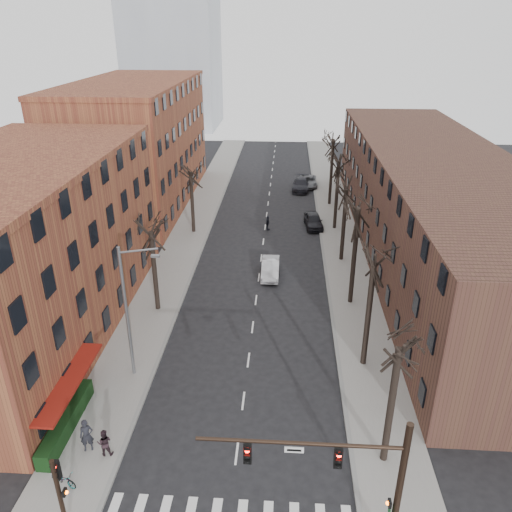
% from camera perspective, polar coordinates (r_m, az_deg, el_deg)
% --- Properties ---
extents(sidewalk_left, '(4.00, 90.00, 0.15)m').
position_cam_1_polar(sidewalk_left, '(55.18, -7.34, 3.16)').
color(sidewalk_left, gray).
rests_on(sidewalk_left, ground).
extents(sidewalk_right, '(4.00, 90.00, 0.15)m').
position_cam_1_polar(sidewalk_right, '(54.53, 9.44, 2.75)').
color(sidewalk_right, gray).
rests_on(sidewalk_right, ground).
extents(building_left_near, '(12.00, 26.00, 12.00)m').
position_cam_1_polar(building_left_near, '(38.17, -25.26, 0.22)').
color(building_left_near, brown).
rests_on(building_left_near, ground).
extents(building_left_far, '(12.00, 28.00, 14.00)m').
position_cam_1_polar(building_left_far, '(63.42, -13.48, 12.14)').
color(building_left_far, brown).
rests_on(building_left_far, ground).
extents(building_right, '(12.00, 50.00, 10.00)m').
position_cam_1_polar(building_right, '(49.75, 19.58, 5.47)').
color(building_right, '#4A2E22').
rests_on(building_right, ground).
extents(awning_left, '(1.20, 7.00, 0.15)m').
position_cam_1_polar(awning_left, '(31.73, -19.78, -16.99)').
color(awning_left, maroon).
rests_on(awning_left, ground).
extents(hedge, '(0.80, 6.00, 1.00)m').
position_cam_1_polar(hedge, '(30.68, -20.85, -17.26)').
color(hedge, black).
rests_on(hedge, sidewalk_left).
extents(tree_right_a, '(5.20, 5.20, 10.00)m').
position_cam_1_polar(tree_right_a, '(28.63, 14.31, -21.68)').
color(tree_right_a, black).
rests_on(tree_right_a, ground).
extents(tree_right_b, '(5.20, 5.20, 10.80)m').
position_cam_1_polar(tree_right_b, '(34.51, 12.11, -12.02)').
color(tree_right_b, black).
rests_on(tree_right_b, ground).
extents(tree_right_c, '(5.20, 5.20, 11.60)m').
position_cam_1_polar(tree_right_c, '(41.12, 10.68, -5.30)').
color(tree_right_c, black).
rests_on(tree_right_c, ground).
extents(tree_right_d, '(5.20, 5.20, 10.00)m').
position_cam_1_polar(tree_right_d, '(48.15, 9.67, -0.48)').
color(tree_right_d, black).
rests_on(tree_right_d, ground).
extents(tree_right_e, '(5.20, 5.20, 10.80)m').
position_cam_1_polar(tree_right_e, '(55.44, 8.93, 3.08)').
color(tree_right_e, black).
rests_on(tree_right_e, ground).
extents(tree_right_f, '(5.20, 5.20, 11.60)m').
position_cam_1_polar(tree_right_f, '(62.91, 8.36, 5.81)').
color(tree_right_f, black).
rests_on(tree_right_f, ground).
extents(tree_left_a, '(5.20, 5.20, 9.50)m').
position_cam_1_polar(tree_left_a, '(40.27, -11.10, -6.04)').
color(tree_left_a, black).
rests_on(tree_left_a, ground).
extents(tree_left_b, '(5.20, 5.20, 9.50)m').
position_cam_1_polar(tree_left_b, '(54.23, -7.11, 2.69)').
color(tree_left_b, black).
rests_on(tree_left_b, ground).
extents(signal_mast_arm, '(8.14, 0.30, 7.20)m').
position_cam_1_polar(signal_mast_arm, '(21.74, 11.91, -23.46)').
color(signal_mast_arm, black).
rests_on(signal_mast_arm, ground).
extents(signal_pole_left, '(0.47, 0.44, 4.40)m').
position_cam_1_polar(signal_pole_left, '(24.68, -21.54, -23.69)').
color(signal_pole_left, black).
rests_on(signal_pole_left, ground).
extents(streetlight, '(2.45, 0.22, 9.03)m').
position_cam_1_polar(streetlight, '(31.02, -14.34, -5.74)').
color(streetlight, slate).
rests_on(streetlight, ground).
extents(silver_sedan, '(1.54, 4.39, 1.44)m').
position_cam_1_polar(silver_sedan, '(44.37, 1.65, -1.38)').
color(silver_sedan, '#BABCC2').
rests_on(silver_sedan, ground).
extents(parked_car_near, '(2.23, 4.66, 1.54)m').
position_cam_1_polar(parked_car_near, '(55.39, 6.58, 4.06)').
color(parked_car_near, black).
rests_on(parked_car_near, ground).
extents(parked_car_mid, '(2.55, 5.42, 1.53)m').
position_cam_1_polar(parked_car_mid, '(68.10, 5.16, 8.16)').
color(parked_car_mid, black).
rests_on(parked_car_mid, ground).
extents(parked_car_far, '(2.37, 5.03, 1.39)m').
position_cam_1_polar(parked_car_far, '(69.81, 6.00, 8.49)').
color(parked_car_far, slate).
rests_on(parked_car_far, ground).
extents(pedestrian_a, '(0.80, 0.65, 1.91)m').
position_cam_1_polar(pedestrian_a, '(28.85, -18.78, -18.85)').
color(pedestrian_a, black).
rests_on(pedestrian_a, sidewalk_left).
extents(pedestrian_b, '(0.84, 0.70, 1.57)m').
position_cam_1_polar(pedestrian_b, '(28.47, -16.93, -19.72)').
color(pedestrian_b, black).
rests_on(pedestrian_b, sidewalk_left).
extents(pedestrian_crossing, '(0.62, 1.03, 1.65)m').
position_cam_1_polar(pedestrian_crossing, '(54.19, 1.34, 3.80)').
color(pedestrian_crossing, black).
rests_on(pedestrian_crossing, ground).
extents(bicycle, '(1.61, 1.03, 0.80)m').
position_cam_1_polar(bicycle, '(27.97, -21.15, -22.65)').
color(bicycle, gray).
rests_on(bicycle, sidewalk_left).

